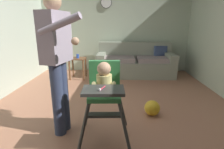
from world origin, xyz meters
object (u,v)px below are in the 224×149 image
couch (135,63)px  wall_clock (106,3)px  high_chair (104,87)px  toy_ball (152,108)px  side_table (78,64)px  sippy_cup (78,56)px  adult_standing (58,59)px

couch → wall_clock: size_ratio=6.63×
high_chair → toy_ball: (0.67, 0.58, -0.54)m
side_table → sippy_cup: (0.01, 0.00, 0.19)m
couch → side_table: (-1.48, -0.37, 0.05)m
side_table → toy_ball: bearing=-50.9°
toy_ball → side_table: size_ratio=0.44×
toy_ball → wall_clock: 3.37m
couch → sippy_cup: bearing=-76.0°
couch → side_table: bearing=-76.0°
adult_standing → side_table: (-0.32, 2.34, -0.56)m
adult_standing → sippy_cup: (-0.31, 2.34, -0.37)m
wall_clock → side_table: bearing=-128.7°
high_chair → toy_ball: size_ratio=4.10×
high_chair → wall_clock: size_ratio=3.15×
adult_standing → wall_clock: 3.34m
high_chair → side_table: bearing=-163.3°
couch → toy_ball: couch is taller
couch → high_chair: bearing=-12.3°
couch → sippy_cup: size_ratio=19.96×
side_table → sippy_cup: sippy_cup is taller
sippy_cup → wall_clock: (0.67, 0.84, 1.33)m
high_chair → wall_clock: wall_clock is taller
adult_standing → sippy_cup: adult_standing is taller
adult_standing → side_table: size_ratio=3.18×
high_chair → side_table: 2.62m
toy_ball → side_table: side_table is taller
high_chair → adult_standing: size_ratio=0.57×
sippy_cup → wall_clock: size_ratio=0.33×
wall_clock → adult_standing: bearing=-96.4°
adult_standing → sippy_cup: bearing=110.1°
high_chair → adult_standing: (-0.54, 0.12, 0.28)m
couch → side_table: 1.52m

